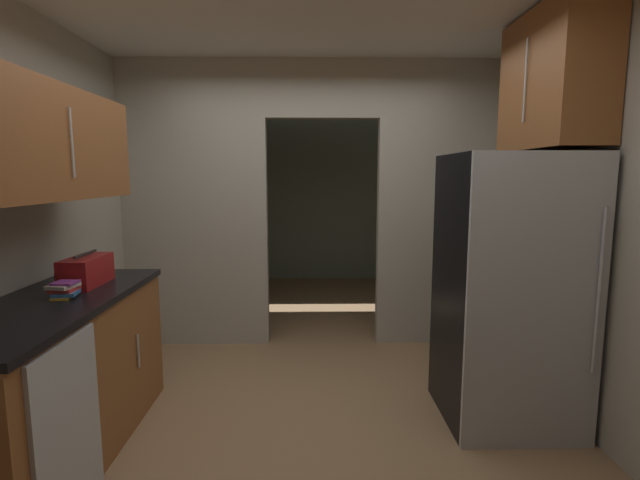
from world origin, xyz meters
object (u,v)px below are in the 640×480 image
Objects in this scene: dishwasher at (69,433)px; refrigerator at (508,290)px; boombox at (86,271)px; book_stack at (64,289)px.

refrigerator is at bearing 20.70° from dishwasher.
refrigerator is 2.00× the size of dishwasher.
boombox is at bearing 108.65° from dishwasher.
dishwasher is 5.28× the size of book_stack.
dishwasher is at bearing -71.35° from boombox.
boombox is 2.38× the size of book_stack.
refrigerator reaches higher than boombox.
refrigerator is 2.70m from book_stack.
boombox reaches higher than book_stack.
book_stack is (-0.27, 0.55, 0.54)m from dishwasher.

